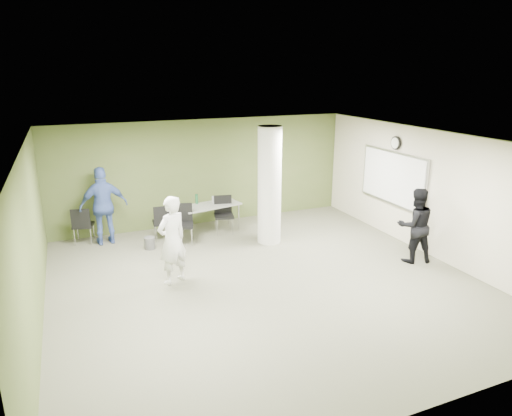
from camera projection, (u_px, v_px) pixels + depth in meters
name	position (u px, v px, depth m)	size (l,w,h in m)	color
floor	(265.00, 282.00, 9.01)	(8.00, 8.00, 0.00)	#515140
ceiling	(265.00, 141.00, 8.19)	(8.00, 8.00, 0.00)	white
wall_back	(204.00, 172.00, 12.13)	(8.00, 0.02, 2.80)	#4D5E2C
wall_left	(31.00, 245.00, 7.12)	(0.02, 8.00, 2.80)	#4D5E2C
wall_right_cream	(430.00, 193.00, 10.08)	(0.02, 8.00, 2.80)	beige
column	(270.00, 186.00, 10.73)	(0.56, 0.56, 2.80)	silver
whiteboard	(393.00, 178.00, 11.08)	(0.05, 2.30, 1.30)	silver
wall_clock	(396.00, 143.00, 10.83)	(0.06, 0.32, 0.32)	black
folding_table	(210.00, 206.00, 11.63)	(1.62, 0.94, 0.97)	gray
wastebasket	(150.00, 243.00, 10.64)	(0.25, 0.25, 0.29)	#4C4C4C
chair_back_left	(82.00, 223.00, 10.83)	(0.54, 0.54, 0.91)	black
chair_back_right	(163.00, 220.00, 11.05)	(0.49, 0.49, 0.90)	black
chair_table_left	(183.00, 221.00, 10.91)	(0.58, 0.58, 0.95)	black
chair_table_right	(224.00, 211.00, 11.62)	(0.56, 0.56, 0.95)	black
woman_white	(172.00, 240.00, 8.76)	(0.64, 0.42, 1.76)	silver
man_black	(415.00, 225.00, 9.77)	(0.80, 0.62, 1.65)	black
man_blue	(104.00, 206.00, 10.75)	(1.10, 0.46, 1.88)	#415AA2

